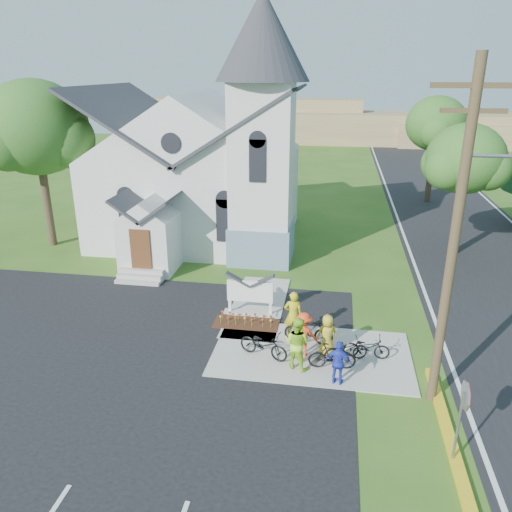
% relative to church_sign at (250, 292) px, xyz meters
% --- Properties ---
extents(ground, '(120.00, 120.00, 0.00)m').
position_rel_church_sign_xyz_m(ground, '(1.20, -3.20, -1.03)').
color(ground, '#315618').
rests_on(ground, ground).
extents(parking_lot, '(20.00, 16.00, 0.02)m').
position_rel_church_sign_xyz_m(parking_lot, '(-5.80, -5.20, -1.02)').
color(parking_lot, black).
rests_on(parking_lot, ground).
extents(road, '(8.00, 90.00, 0.02)m').
position_rel_church_sign_xyz_m(road, '(11.20, 11.80, -1.02)').
color(road, black).
rests_on(road, ground).
extents(sidewalk, '(7.00, 4.00, 0.05)m').
position_rel_church_sign_xyz_m(sidewalk, '(2.70, -2.70, -1.00)').
color(sidewalk, '#A7A396').
rests_on(sidewalk, ground).
extents(church, '(12.35, 12.00, 13.00)m').
position_rel_church_sign_xyz_m(church, '(-4.28, 9.28, 4.22)').
color(church, silver).
rests_on(church, ground).
extents(church_sign, '(2.20, 0.40, 1.70)m').
position_rel_church_sign_xyz_m(church_sign, '(0.00, 0.00, 0.00)').
color(church_sign, '#A7A396').
rests_on(church_sign, ground).
extents(flower_bed, '(2.60, 1.10, 0.07)m').
position_rel_church_sign_xyz_m(flower_bed, '(0.00, -0.90, -0.99)').
color(flower_bed, '#3C1E10').
rests_on(flower_bed, ground).
extents(utility_pole, '(3.45, 0.28, 10.00)m').
position_rel_church_sign_xyz_m(utility_pole, '(6.56, -4.70, 4.38)').
color(utility_pole, '#453422').
rests_on(utility_pole, ground).
extents(stop_sign, '(0.11, 0.76, 2.48)m').
position_rel_church_sign_xyz_m(stop_sign, '(6.63, -7.40, 0.75)').
color(stop_sign, gray).
rests_on(stop_sign, ground).
extents(tree_lot_corner, '(5.60, 5.60, 9.15)m').
position_rel_church_sign_xyz_m(tree_lot_corner, '(-12.80, 6.80, 5.58)').
color(tree_lot_corner, '#38291E').
rests_on(tree_lot_corner, ground).
extents(tree_road_near, '(4.00, 4.00, 7.05)m').
position_rel_church_sign_xyz_m(tree_road_near, '(9.70, 8.80, 4.18)').
color(tree_road_near, '#38291E').
rests_on(tree_road_near, ground).
extents(tree_road_mid, '(4.40, 4.40, 7.80)m').
position_rel_church_sign_xyz_m(tree_road_mid, '(10.20, 20.80, 4.75)').
color(tree_road_mid, '#38291E').
rests_on(tree_road_mid, ground).
extents(distant_hills, '(61.00, 10.00, 5.60)m').
position_rel_church_sign_xyz_m(distant_hills, '(4.56, 53.13, 1.15)').
color(distant_hills, '#8A6E4D').
rests_on(distant_hills, ground).
extents(cyclist_0, '(0.72, 0.49, 1.90)m').
position_rel_church_sign_xyz_m(cyclist_0, '(1.93, -1.72, -0.03)').
color(cyclist_0, gold).
rests_on(cyclist_0, sidewalk).
extents(bike_0, '(1.96, 1.24, 0.97)m').
position_rel_church_sign_xyz_m(bike_0, '(1.04, -3.21, -0.49)').
color(bike_0, black).
rests_on(bike_0, sidewalk).
extents(cyclist_1, '(1.11, 1.01, 1.86)m').
position_rel_church_sign_xyz_m(cyclist_1, '(2.24, -3.67, -0.05)').
color(cyclist_1, '#A3E72B').
rests_on(cyclist_1, sidewalk).
extents(bike_1, '(1.85, 0.69, 1.09)m').
position_rel_church_sign_xyz_m(bike_1, '(2.54, -2.06, -0.43)').
color(bike_1, black).
rests_on(bike_1, sidewalk).
extents(cyclist_2, '(0.95, 0.56, 1.52)m').
position_rel_church_sign_xyz_m(cyclist_2, '(3.63, -4.40, -0.22)').
color(cyclist_2, blue).
rests_on(cyclist_2, sidewalk).
extents(bike_2, '(1.66, 1.04, 0.82)m').
position_rel_church_sign_xyz_m(bike_2, '(3.89, -2.97, -0.56)').
color(bike_2, black).
rests_on(bike_2, sidewalk).
extents(cyclist_3, '(1.10, 0.69, 1.64)m').
position_rel_church_sign_xyz_m(cyclist_3, '(2.40, -2.86, -0.16)').
color(cyclist_3, '#F2411A').
rests_on(cyclist_3, sidewalk).
extents(bike_3, '(1.64, 0.58, 0.96)m').
position_rel_church_sign_xyz_m(bike_3, '(3.43, -3.56, -0.49)').
color(bike_3, black).
rests_on(bike_3, sidewalk).
extents(cyclist_4, '(0.87, 0.69, 1.55)m').
position_rel_church_sign_xyz_m(cyclist_4, '(3.22, -2.72, -0.20)').
color(cyclist_4, gold).
rests_on(cyclist_4, sidewalk).
extents(bike_4, '(1.61, 0.56, 0.85)m').
position_rel_church_sign_xyz_m(bike_4, '(4.60, -2.69, -0.55)').
color(bike_4, black).
rests_on(bike_4, sidewalk).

